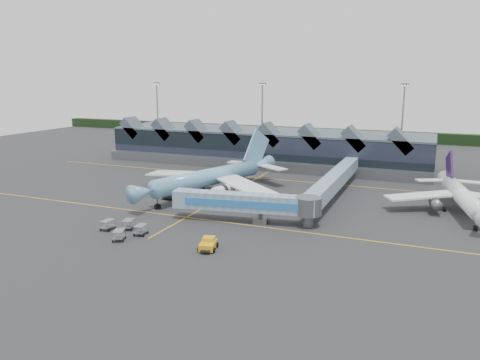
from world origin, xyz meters
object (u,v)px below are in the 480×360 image
at_px(regional_jet, 461,195).
at_px(pushback_tug, 208,244).
at_px(jet_bridge, 254,203).
at_px(main_airliner, 213,176).
at_px(fuel_truck, 180,185).

xyz_separation_m(regional_jet, pushback_tug, (-34.06, -34.95, -2.46)).
relative_size(regional_jet, jet_bridge, 1.16).
bearing_deg(main_airliner, fuel_truck, -134.35).
bearing_deg(fuel_truck, pushback_tug, -49.91).
relative_size(fuel_truck, pushback_tug, 2.62).
bearing_deg(regional_jet, fuel_truck, 178.43).
distance_m(main_airliner, regional_jet, 47.99).
xyz_separation_m(main_airliner, regional_jet, (47.69, 5.37, -0.61)).
relative_size(regional_jet, fuel_truck, 2.71).
bearing_deg(fuel_truck, regional_jet, 12.48).
xyz_separation_m(regional_jet, jet_bridge, (-32.57, -20.53, 0.15)).
height_order(regional_jet, fuel_truck, regional_jet).
distance_m(jet_bridge, pushback_tug, 14.73).
xyz_separation_m(regional_jet, fuel_truck, (-53.70, -8.53, -1.19)).
relative_size(regional_jet, pushback_tug, 7.09).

